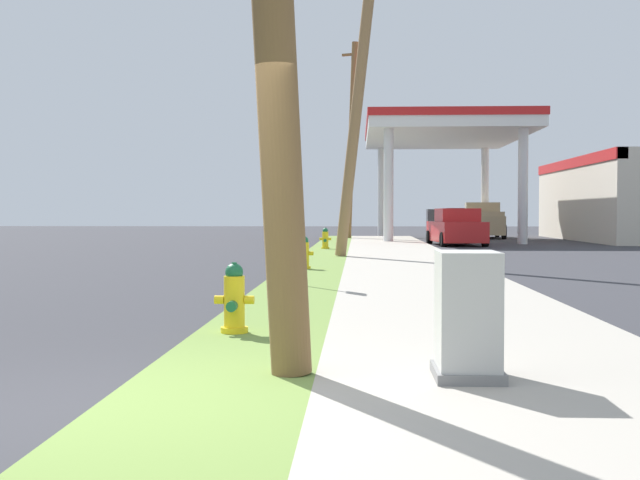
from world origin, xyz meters
name	(u,v)px	position (x,y,z in m)	size (l,w,h in m)	color
ground_plane	(102,417)	(0.00, 0.00, 0.00)	(160.00, 160.00, 0.00)	#333338
grass_verge	(205,410)	(0.70, 0.00, 0.06)	(1.40, 80.00, 0.12)	olive
sidewalk_slab	(550,413)	(3.00, 0.00, 0.06)	(3.20, 80.00, 0.12)	#A8A093
fire_hydrant_nearest	(234,302)	(0.43, 3.16, 0.45)	(0.42, 0.38, 0.74)	yellow
fire_hydrant_second	(304,254)	(0.51, 13.18, 0.45)	(0.42, 0.38, 0.74)	yellow
fire_hydrant_third	(325,240)	(0.57, 23.67, 0.45)	(0.42, 0.37, 0.74)	yellow
utility_pole_midground	(359,90)	(1.74, 18.26, 4.91)	(1.82, 1.67, 9.41)	#937047
utility_pole_background	(352,139)	(1.39, 36.44, 5.14)	(1.34, 0.67, 9.86)	olive
utility_cabinet	(467,320)	(2.57, 0.86, 0.56)	(0.51, 0.66, 0.97)	slate
street_sign_post	(287,199)	(0.47, 9.24, 1.63)	(0.05, 0.36, 2.12)	gray
gas_station_canopy	(591,186)	(13.54, 37.06, 2.74)	(16.25, 14.92, 5.99)	silver
car_red_by_near_pump	(456,228)	(5.92, 30.02, 0.72)	(2.25, 4.63, 1.57)	red
truck_tan_at_forecourt	(483,221)	(8.64, 40.71, 0.91)	(2.53, 5.55, 1.97)	tan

